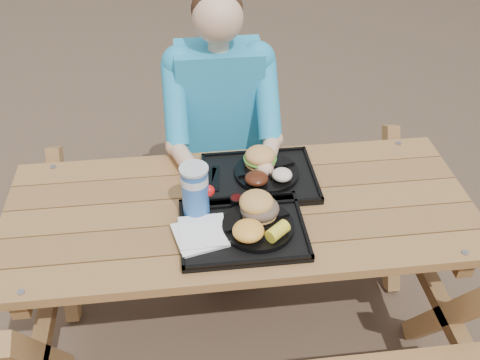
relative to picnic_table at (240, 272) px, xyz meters
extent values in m
plane|color=#999999|center=(0.00, 0.00, -0.38)|extent=(60.00, 60.00, 0.00)
cube|color=black|center=(-0.01, -0.14, 0.39)|extent=(0.45, 0.35, 0.02)
cube|color=black|center=(0.10, 0.15, 0.39)|extent=(0.45, 0.35, 0.02)
cylinder|color=black|center=(0.05, -0.15, 0.41)|extent=(0.26, 0.26, 0.02)
cylinder|color=black|center=(0.13, 0.16, 0.41)|extent=(0.26, 0.26, 0.02)
cube|color=white|center=(-0.16, -0.16, 0.40)|extent=(0.21, 0.21, 0.02)
cylinder|color=#1752AD|center=(-0.17, -0.04, 0.49)|extent=(0.10, 0.10, 0.20)
cylinder|color=black|center=(-0.01, -0.01, 0.41)|extent=(0.05, 0.05, 0.03)
cylinder|color=gold|center=(0.05, -0.02, 0.41)|extent=(0.05, 0.05, 0.03)
ellipsoid|color=#FFB543|center=(0.00, -0.21, 0.44)|extent=(0.11, 0.11, 0.06)
cube|color=black|center=(-0.08, 0.15, 0.40)|extent=(0.04, 0.16, 0.01)
ellipsoid|color=#471C0E|center=(0.08, 0.09, 0.44)|extent=(0.09, 0.09, 0.04)
ellipsoid|color=#F1E2CC|center=(0.18, 0.10, 0.44)|extent=(0.08, 0.08, 0.04)
camera|label=1|loc=(-0.18, -1.53, 1.73)|focal=40.00mm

